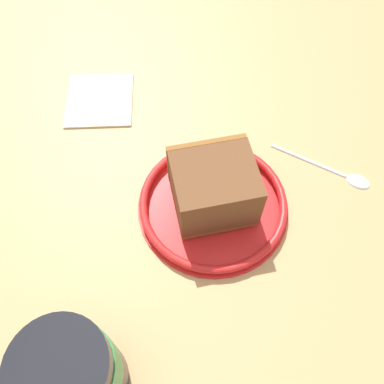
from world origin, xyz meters
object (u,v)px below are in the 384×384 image
at_px(cake_slice, 213,187).
at_px(tea_mug, 72,376).
at_px(teaspoon, 341,173).
at_px(folded_napkin, 99,99).
at_px(small_plate, 212,204).

height_order(cake_slice, tea_mug, tea_mug).
xyz_separation_m(teaspoon, folded_napkin, (0.00, -0.34, -0.00)).
height_order(small_plate, tea_mug, tea_mug).
height_order(teaspoon, folded_napkin, teaspoon).
bearing_deg(tea_mug, teaspoon, 151.48).
bearing_deg(small_plate, teaspoon, 127.59).
bearing_deg(teaspoon, cake_slice, -53.35).
relative_size(small_plate, tea_mug, 1.63).
bearing_deg(cake_slice, tea_mug, -10.77).
height_order(cake_slice, folded_napkin, cake_slice).
bearing_deg(cake_slice, folded_napkin, -115.32).
xyz_separation_m(small_plate, teaspoon, (-0.10, 0.13, -0.00)).
bearing_deg(teaspoon, folded_napkin, -89.30).
height_order(tea_mug, teaspoon, tea_mug).
height_order(cake_slice, teaspoon, cake_slice).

